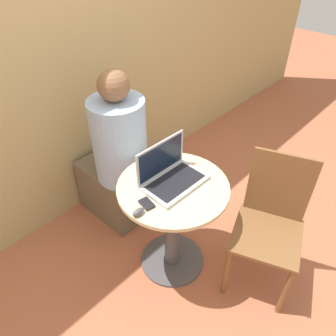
{
  "coord_description": "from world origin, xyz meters",
  "views": [
    {
      "loc": [
        -1.06,
        -0.95,
        2.0
      ],
      "look_at": [
        0.01,
        0.05,
        0.82
      ],
      "focal_mm": 35.0,
      "sensor_mm": 36.0,
      "label": 1
    }
  ],
  "objects_px": {
    "laptop": "(170,174)",
    "person_seated": "(117,164)",
    "chair_empty": "(269,224)",
    "cell_phone": "(146,203)"
  },
  "relations": [
    {
      "from": "cell_phone",
      "to": "chair_empty",
      "type": "bearing_deg",
      "value": -41.04
    },
    {
      "from": "laptop",
      "to": "person_seated",
      "type": "height_order",
      "value": "person_seated"
    },
    {
      "from": "cell_phone",
      "to": "chair_empty",
      "type": "distance_m",
      "value": 0.79
    },
    {
      "from": "laptop",
      "to": "person_seated",
      "type": "bearing_deg",
      "value": 85.85
    },
    {
      "from": "chair_empty",
      "to": "person_seated",
      "type": "distance_m",
      "value": 1.13
    },
    {
      "from": "laptop",
      "to": "chair_empty",
      "type": "bearing_deg",
      "value": -58.06
    },
    {
      "from": "chair_empty",
      "to": "person_seated",
      "type": "xyz_separation_m",
      "value": [
        -0.29,
        1.1,
        0.04
      ]
    },
    {
      "from": "cell_phone",
      "to": "person_seated",
      "type": "relative_size",
      "value": 0.08
    },
    {
      "from": "laptop",
      "to": "person_seated",
      "type": "relative_size",
      "value": 0.3
    },
    {
      "from": "laptop",
      "to": "chair_empty",
      "type": "xyz_separation_m",
      "value": [
        0.33,
        -0.53,
        -0.3
      ]
    }
  ]
}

